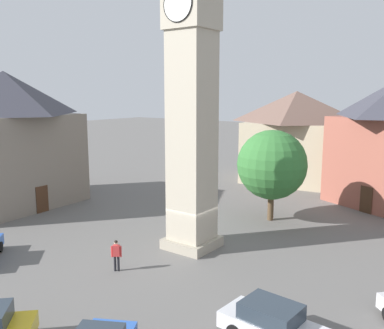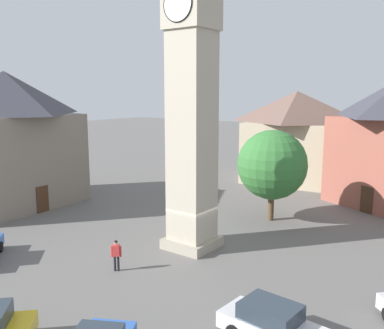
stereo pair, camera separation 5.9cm
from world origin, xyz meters
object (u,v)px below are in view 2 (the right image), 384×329
at_px(car_white_side, 273,324).
at_px(pedestrian, 116,253).
at_px(clock_tower, 192,26).
at_px(tree, 272,165).
at_px(building_terrace_right, 8,138).
at_px(building_shop_left, 296,136).

relative_size(car_white_side, pedestrian, 2.51).
distance_m(clock_tower, tree, 11.90).
xyz_separation_m(tree, building_terrace_right, (-19.19, -9.08, 1.48)).
distance_m(clock_tower, building_terrace_right, 19.32).
distance_m(clock_tower, pedestrian, 13.03).
height_order(clock_tower, building_terrace_right, clock_tower).
xyz_separation_m(car_white_side, tree, (-6.98, 14.03, 3.38)).
distance_m(tree, building_shop_left, 14.28).
bearing_deg(clock_tower, car_white_side, -36.36).
relative_size(pedestrian, tree, 0.25).
bearing_deg(building_shop_left, car_white_side, -68.35).
relative_size(tree, building_terrace_right, 0.60).
bearing_deg(clock_tower, pedestrian, -102.46).
distance_m(tree, building_terrace_right, 21.28).
bearing_deg(building_terrace_right, pedestrian, -13.31).
bearing_deg(car_white_side, tree, 116.44).
xyz_separation_m(clock_tower, building_terrace_right, (-17.84, -1.18, -7.32)).
distance_m(car_white_side, pedestrian, 9.52).
bearing_deg(building_shop_left, building_terrace_right, -123.67).
xyz_separation_m(clock_tower, car_white_side, (8.33, -6.13, -12.17)).
bearing_deg(car_white_side, building_shop_left, 111.65).
xyz_separation_m(clock_tower, building_shop_left, (-2.67, 21.58, -8.09)).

